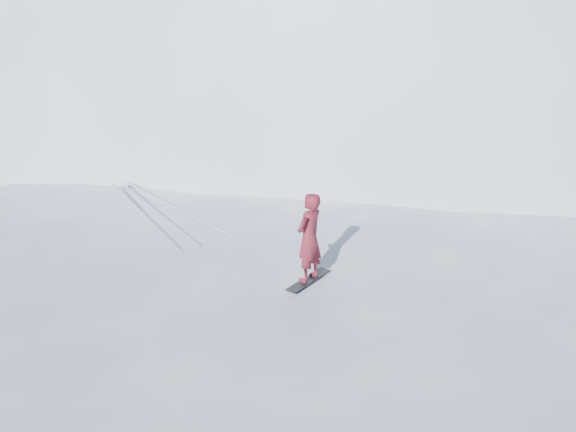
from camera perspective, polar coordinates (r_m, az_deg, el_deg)
name	(u,v)px	position (r m, az deg, el deg)	size (l,w,h in m)	color
ground	(259,385)	(12.87, -2.98, -16.75)	(400.00, 400.00, 0.00)	white
near_ridge	(250,311)	(15.49, -3.87, -9.62)	(36.00, 28.00, 4.80)	white
summit_peak	(392,111)	(44.55, 10.53, 10.43)	(60.00, 56.00, 56.00)	white
peak_shoulder	(284,144)	(33.46, -0.41, 7.35)	(28.00, 24.00, 18.00)	white
wind_bumps	(205,342)	(14.36, -8.44, -12.51)	(16.00, 14.40, 1.00)	white
snowboard	(309,280)	(11.83, 2.10, -6.50)	(1.30, 0.24, 0.02)	black
snowboarder	(309,238)	(11.42, 2.16, -2.22)	(0.69, 0.45, 1.90)	maroon
board_tracks	(157,209)	(16.18, -13.16, 0.72)	(2.10, 5.98, 0.04)	silver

